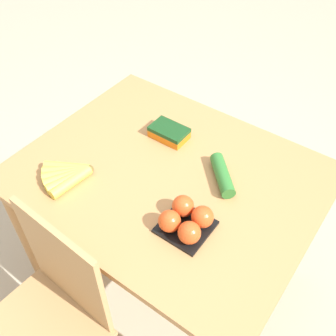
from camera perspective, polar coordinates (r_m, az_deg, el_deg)
The scene contains 7 objects.
ground_plane at distance 2.13m, azimuth 0.00°, elevation -14.81°, with size 12.00×12.00×0.00m, color #B7A88E.
dining_table at distance 1.60m, azimuth 0.00°, elevation -3.44°, with size 1.14×0.92×0.75m.
chair at distance 1.56m, azimuth -16.92°, elevation -20.42°, with size 0.44×0.42×0.89m.
banana_bunch at distance 1.54m, azimuth -14.31°, elevation -0.96°, with size 0.18×0.20×0.04m.
tomato_pack at distance 1.33m, azimuth 2.63°, elevation -7.55°, with size 0.17×0.17×0.09m.
carrot_bag at distance 1.66m, azimuth 0.17°, elevation 5.29°, with size 0.16×0.10×0.05m.
cucumber_near at distance 1.49m, azimuth 7.89°, elevation -1.00°, with size 0.17×0.18×0.05m.
Camera 1 is at (-0.62, 0.85, 1.85)m, focal length 42.00 mm.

